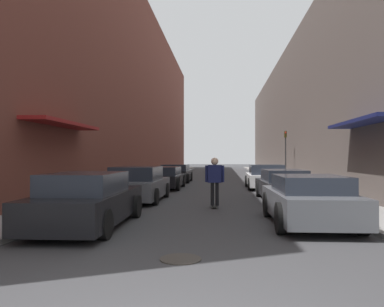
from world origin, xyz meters
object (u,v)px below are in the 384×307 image
object	(u,v)px
parked_car_right_1	(283,185)
skateboarder	(215,177)
parked_car_left_1	(138,185)
manhole_cover	(181,259)
parked_car_left_3	(176,173)
traffic_light	(285,150)
parked_car_right_2	(266,177)
parked_car_left_2	(163,178)
parked_car_right_0	(309,200)
parked_car_left_0	(88,201)

from	to	relation	value
parked_car_right_1	skateboarder	xyz separation A→B (m)	(-2.65, -2.27, 0.45)
parked_car_left_1	manhole_cover	bearing A→B (deg)	-72.33
manhole_cover	parked_car_right_1	bearing A→B (deg)	70.45
manhole_cover	parked_car_left_1	bearing A→B (deg)	107.67
parked_car_left_3	traffic_light	size ratio (longest dim) A/B	1.17
parked_car_right_2	parked_car_left_1	bearing A→B (deg)	-132.71
skateboarder	parked_car_left_2	bearing A→B (deg)	111.73
parked_car_left_3	parked_car_left_1	bearing A→B (deg)	-90.68
parked_car_right_1	traffic_light	size ratio (longest dim) A/B	1.23
parked_car_left_1	traffic_light	xyz separation A→B (m)	(7.75, 12.45, 1.60)
parked_car_left_1	manhole_cover	xyz separation A→B (m)	(2.59, -8.14, -0.63)
skateboarder	parked_car_right_1	bearing A→B (deg)	40.56
parked_car_left_2	parked_car_left_1	bearing A→B (deg)	-91.08
parked_car_left_2	parked_car_right_0	xyz separation A→B (m)	(5.36, -10.41, 0.04)
parked_car_right_2	manhole_cover	bearing A→B (deg)	-102.07
parked_car_left_1	parked_car_right_1	distance (m)	5.72
parked_car_left_2	traffic_light	xyz separation A→B (m)	(7.64, 6.79, 1.65)
parked_car_left_3	parked_car_right_2	distance (m)	7.33
parked_car_left_2	traffic_light	size ratio (longest dim) A/B	1.30
parked_car_left_1	parked_car_right_0	world-z (taller)	parked_car_left_1
parked_car_left_0	parked_car_left_2	world-z (taller)	parked_car_left_0
parked_car_left_3	parked_car_right_0	bearing A→B (deg)	-71.23
parked_car_left_3	manhole_cover	world-z (taller)	parked_car_left_3
parked_car_left_0	parked_car_right_0	size ratio (longest dim) A/B	1.16
parked_car_left_3	parked_car_right_2	bearing A→B (deg)	-41.31
manhole_cover	parked_car_right_2	bearing A→B (deg)	77.93
parked_car_left_0	parked_car_right_1	bearing A→B (deg)	46.42
parked_car_left_2	parked_car_left_3	distance (m)	5.29
parked_car_left_2	parked_car_left_0	bearing A→B (deg)	-90.61
parked_car_right_1	traffic_light	world-z (taller)	traffic_light
parked_car_left_1	traffic_light	size ratio (longest dim) A/B	1.23
traffic_light	parked_car_left_1	bearing A→B (deg)	-121.89
traffic_light	parked_car_left_2	bearing A→B (deg)	-138.36
parked_car_left_3	parked_car_right_0	xyz separation A→B (m)	(5.34, -15.70, 0.04)
manhole_cover	parked_car_left_2	bearing A→B (deg)	100.21
parked_car_right_1	skateboarder	bearing A→B (deg)	-139.44
parked_car_left_0	traffic_light	world-z (taller)	traffic_light
parked_car_left_0	parked_car_left_3	bearing A→B (deg)	89.50
parked_car_right_2	skateboarder	bearing A→B (deg)	-108.46
parked_car_left_1	parked_car_right_0	size ratio (longest dim) A/B	1.06
parked_car_left_3	traffic_light	xyz separation A→B (m)	(7.62, 1.50, 1.65)
parked_car_left_2	parked_car_left_3	xyz separation A→B (m)	(0.02, 5.29, 0.00)
parked_car_right_0	parked_car_left_2	bearing A→B (deg)	117.25
parked_car_right_1	skateboarder	distance (m)	3.52
parked_car_left_0	parked_car_left_3	distance (m)	16.36
skateboarder	parked_car_left_0	bearing A→B (deg)	-129.32
parked_car_right_2	traffic_light	xyz separation A→B (m)	(2.11, 6.34, 1.61)
parked_car_left_0	parked_car_right_1	xyz separation A→B (m)	(5.70, 5.99, -0.05)
manhole_cover	traffic_light	distance (m)	21.34
parked_car_left_2	parked_car_right_0	size ratio (longest dim) A/B	1.12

